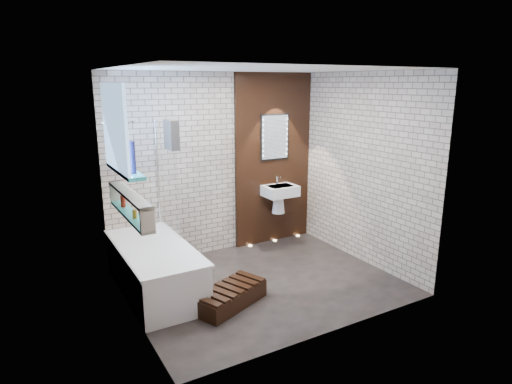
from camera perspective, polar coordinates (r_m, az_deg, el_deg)
ground at (r=5.63m, az=0.78°, el=-11.76°), size 3.20×3.20×0.00m
room_shell at (r=5.19m, az=0.83°, el=1.26°), size 3.24×3.20×2.60m
walnut_panel at (r=6.74m, az=2.26°, el=4.24°), size 1.30×0.06×2.60m
clerestory_window at (r=4.84m, az=-17.68°, el=6.88°), size 0.18×1.00×0.94m
display_niche at (r=4.79m, az=-16.08°, el=-1.65°), size 0.14×1.30×0.26m
bathtub at (r=5.44m, az=-13.06°, el=-9.72°), size 0.79×1.74×0.70m
bath_screen at (r=5.64m, az=-11.49°, el=1.80°), size 0.01×0.78×1.40m
towel at (r=5.32m, az=-10.96°, el=7.33°), size 0.10×0.27×0.35m
shower_head at (r=5.47m, az=-16.38°, el=8.78°), size 0.18×0.18×0.02m
washbasin at (r=6.69m, az=3.11°, el=-0.33°), size 0.50×0.36×0.58m
led_mirror at (r=6.66m, az=2.46°, el=7.16°), size 0.50×0.02×0.70m
walnut_step at (r=5.09m, az=-3.43°, el=-13.50°), size 0.96×0.70×0.19m
niche_bottles at (r=4.83m, az=-16.13°, el=-2.03°), size 0.05×0.85×0.13m
sill_vases at (r=4.90m, az=-16.72°, el=4.20°), size 0.19×0.51×0.33m
floor_uplights at (r=7.02m, az=2.47°, el=-6.32°), size 0.96×0.06×0.01m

